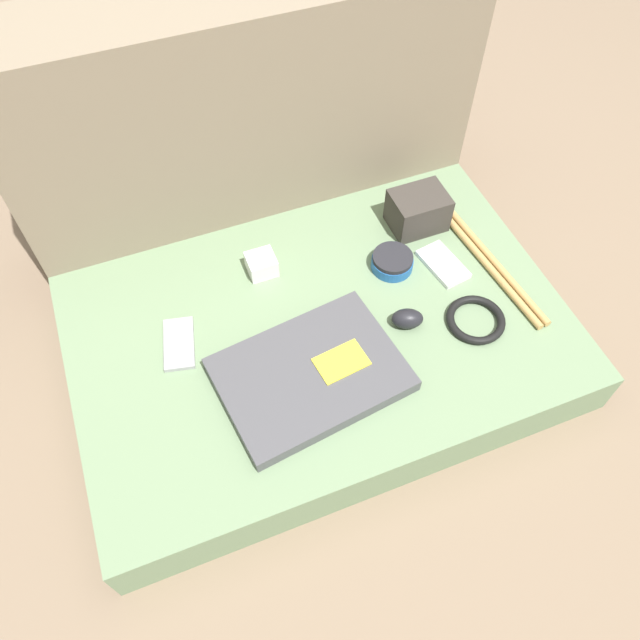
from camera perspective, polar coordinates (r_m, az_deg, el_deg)
ground_plane at (r=1.27m, az=0.00°, el=-3.25°), size 8.00×8.00×0.00m
couch_seat at (r=1.22m, az=0.00°, el=-1.95°), size 0.93×0.62×0.11m
couch_backrest at (r=1.33m, az=-6.73°, el=17.28°), size 0.93×0.20×0.54m
laptop at (r=1.11m, az=-0.86°, el=-4.99°), size 0.34×0.27×0.03m
computer_mouse at (r=1.18m, az=7.98°, el=0.12°), size 0.07×0.06×0.04m
speaker_puck at (r=1.26m, az=6.63°, el=5.32°), size 0.08×0.08×0.03m
phone_silver at (r=1.18m, az=-12.77°, el=-2.13°), size 0.08×0.12×0.01m
phone_black at (r=1.29m, az=11.19°, el=5.03°), size 0.08×0.12×0.01m
camera_pouch at (r=1.33m, az=8.95°, el=9.87°), size 0.11×0.09×0.08m
charger_brick at (r=1.25m, az=-5.37°, el=5.08°), size 0.06×0.05×0.04m
cable_coil at (r=1.21m, az=14.04°, el=0.03°), size 0.11×0.11×0.02m
drumstick_pair at (r=1.32m, az=14.92°, el=5.54°), size 0.07×0.38×0.01m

